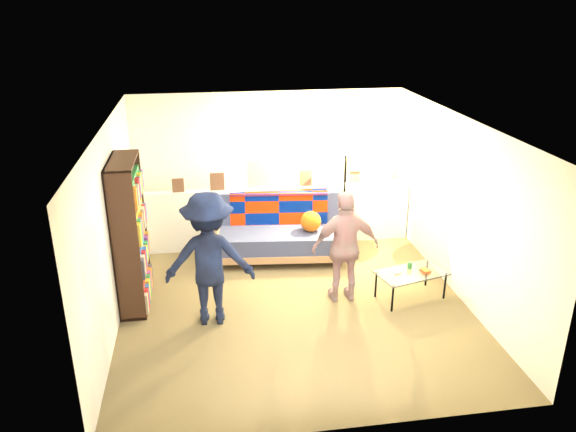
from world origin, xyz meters
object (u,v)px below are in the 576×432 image
object	(u,v)px
person_left	(209,259)
coffee_table	(412,274)
bookshelf	(130,239)
futon_sofa	(281,232)
floor_lamp	(346,180)
person_right	(345,247)

from	to	relation	value
person_left	coffee_table	bearing A→B (deg)	-173.41
bookshelf	person_left	bearing A→B (deg)	-31.44
person_left	futon_sofa	bearing A→B (deg)	-119.74
bookshelf	person_left	size ratio (longest dim) A/B	1.16
coffee_table	floor_lamp	bearing A→B (deg)	106.20
coffee_table	person_right	xyz separation A→B (m)	(-0.90, 0.12, 0.40)
person_right	bookshelf	bearing A→B (deg)	-8.12
futon_sofa	coffee_table	size ratio (longest dim) A/B	2.04
bookshelf	floor_lamp	bearing A→B (deg)	21.87
person_left	person_right	world-z (taller)	person_left
coffee_table	floor_lamp	xyz separation A→B (m)	(-0.50, 1.73, 0.80)
coffee_table	person_left	size ratio (longest dim) A/B	0.60
person_left	person_right	distance (m)	1.80
futon_sofa	person_right	xyz separation A→B (m)	(0.65, -1.46, 0.36)
bookshelf	coffee_table	distance (m)	3.73
futon_sofa	person_left	xyz separation A→B (m)	(-1.13, -1.72, 0.45)
coffee_table	floor_lamp	world-z (taller)	floor_lamp
futon_sofa	coffee_table	xyz separation A→B (m)	(1.55, -1.58, -0.04)
bookshelf	person_right	world-z (taller)	bookshelf
bookshelf	futon_sofa	bearing A→B (deg)	27.88
person_left	person_right	bearing A→B (deg)	-168.00
floor_lamp	person_left	size ratio (longest dim) A/B	0.96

